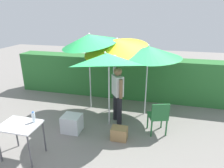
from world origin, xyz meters
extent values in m
plane|color=gray|center=(0.00, 0.00, 0.00)|extent=(24.00, 24.00, 0.00)
cube|color=#2D7033|center=(0.00, 2.11, 0.73)|extent=(8.00, 0.70, 1.45)
cylinder|color=silver|center=(-0.10, 1.02, 0.95)|extent=(0.04, 0.04, 1.89)
cone|color=yellow|center=(-0.06, 1.00, 2.06)|extent=(1.99, 1.95, 0.97)
sphere|color=silver|center=(-0.02, 0.99, 2.24)|extent=(0.05, 0.05, 0.05)
cylinder|color=silver|center=(0.89, 0.89, 0.88)|extent=(0.04, 0.04, 1.75)
cone|color=green|center=(0.89, 0.89, 1.91)|extent=(1.85, 1.85, 0.41)
sphere|color=silver|center=(0.89, 0.88, 2.10)|extent=(0.05, 0.05, 0.05)
cylinder|color=silver|center=(-0.01, 0.03, 0.84)|extent=(0.04, 0.04, 1.67)
cone|color=green|center=(-0.06, 0.01, 1.84)|extent=(1.99, 1.95, 0.98)
sphere|color=silver|center=(-0.10, 0.00, 2.02)|extent=(0.05, 0.05, 0.05)
cylinder|color=silver|center=(-0.86, 0.92, 1.03)|extent=(0.04, 0.04, 2.06)
cone|color=green|center=(-0.84, 0.90, 2.20)|extent=(1.71, 1.69, 0.70)
sphere|color=silver|center=(-0.83, 0.88, 2.37)|extent=(0.05, 0.05, 0.05)
cylinder|color=black|center=(0.10, 0.34, 0.41)|extent=(0.14, 0.14, 0.82)
cylinder|color=black|center=(0.25, 0.11, 0.41)|extent=(0.14, 0.14, 0.82)
cube|color=silver|center=(0.17, 0.23, 1.10)|extent=(0.38, 0.42, 0.56)
sphere|color=#8C6647|center=(0.17, 0.23, 1.49)|extent=(0.22, 0.22, 0.22)
cylinder|color=silver|center=(0.05, 0.42, 1.60)|extent=(0.12, 0.12, 0.56)
cylinder|color=#8C6647|center=(0.30, 0.04, 1.08)|extent=(0.12, 0.12, 0.52)
cylinder|color=#236633|center=(1.40, 0.20, 0.22)|extent=(0.04, 0.04, 0.44)
cylinder|color=#236633|center=(1.04, 0.08, 0.22)|extent=(0.04, 0.04, 0.44)
cylinder|color=#236633|center=(1.52, -0.16, 0.22)|extent=(0.04, 0.04, 0.44)
cylinder|color=#236633|center=(1.16, -0.28, 0.22)|extent=(0.04, 0.04, 0.44)
cube|color=#236633|center=(1.28, -0.04, 0.47)|extent=(0.56, 0.56, 0.05)
cube|color=#236633|center=(1.34, -0.23, 0.69)|extent=(0.43, 0.18, 0.40)
cube|color=silver|center=(-0.87, -0.53, 0.22)|extent=(0.48, 0.43, 0.45)
cube|color=#9E7A4C|center=(0.40, -0.59, 0.16)|extent=(0.39, 0.29, 0.32)
cylinder|color=#4C4C51|center=(-1.11, -1.43, 0.38)|extent=(0.04, 0.04, 0.75)
cylinder|color=#4C4C51|center=(-1.83, -1.43, 0.38)|extent=(0.04, 0.04, 0.75)
cylinder|color=#4C4C51|center=(-1.11, -1.95, 0.38)|extent=(0.04, 0.04, 0.75)
cube|color=silver|center=(-1.47, -1.69, 0.77)|extent=(0.80, 0.60, 0.03)
cylinder|color=silver|center=(-1.23, -1.53, 0.89)|extent=(0.07, 0.07, 0.22)
cylinder|color=#2D60B7|center=(-1.23, -1.53, 1.01)|extent=(0.04, 0.04, 0.02)
camera|label=1|loc=(1.25, -4.73, 2.98)|focal=32.27mm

